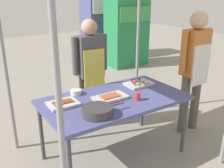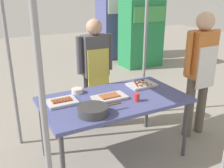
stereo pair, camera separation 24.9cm
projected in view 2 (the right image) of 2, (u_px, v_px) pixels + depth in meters
name	position (u px, v px, depth m)	size (l,w,h in m)	color
ground_plane	(114.00, 155.00, 3.16)	(18.00, 18.00, 0.00)	gray
stall_table	(114.00, 102.00, 2.92)	(1.60, 0.90, 0.75)	#4C518C
tray_grilled_sausages	(62.00, 102.00, 2.76)	(0.31, 0.24, 0.05)	silver
tray_meat_skewers	(142.00, 85.00, 3.25)	(0.34, 0.24, 0.04)	silver
tray_pork_links	(110.00, 97.00, 2.87)	(0.38, 0.22, 0.05)	silver
cooking_wok	(93.00, 110.00, 2.50)	(0.46, 0.30, 0.09)	#38383A
condiment_bowl	(77.00, 91.00, 3.03)	(0.13, 0.13, 0.06)	silver
drink_cup_near_edge	(137.00, 97.00, 2.81)	(0.06, 0.06, 0.09)	red
vendor_woman	(95.00, 66.00, 3.54)	(0.52, 0.23, 1.54)	black
customer_nearby	(200.00, 66.00, 3.31)	(0.52, 0.23, 1.64)	#595147
neighbor_stall_left	(117.00, 25.00, 7.43)	(1.02, 0.73, 1.81)	#4C518C
neighbor_stall_right	(141.00, 33.00, 6.58)	(0.99, 0.67, 1.65)	#237F47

